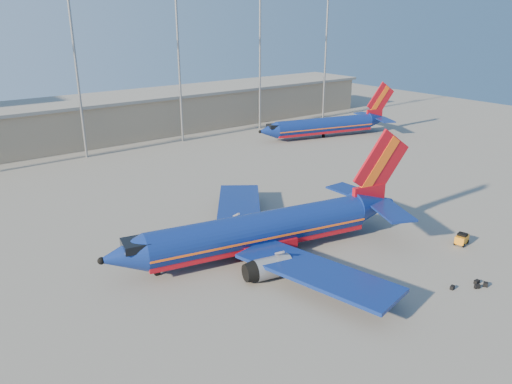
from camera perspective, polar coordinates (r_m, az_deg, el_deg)
ground at (r=59.87m, az=0.76°, el=-4.80°), size 220.00×220.00×0.00m
terminal_building at (r=111.78m, az=-13.77°, el=8.63°), size 122.00×16.00×8.50m
light_mast_row at (r=97.14m, az=-14.20°, el=14.89°), size 101.60×1.60×28.65m
aircraft_main at (r=54.46m, az=1.24°, el=-4.35°), size 36.18×34.45×12.38m
aircraft_second at (r=107.38m, az=8.14°, el=7.57°), size 31.59×14.82×10.90m
baggage_tug at (r=61.65m, az=22.47°, el=-4.94°), size 2.06×1.50×1.34m
luggage_pile at (r=53.26m, az=23.66°, el=-9.69°), size 3.58×2.12×0.43m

